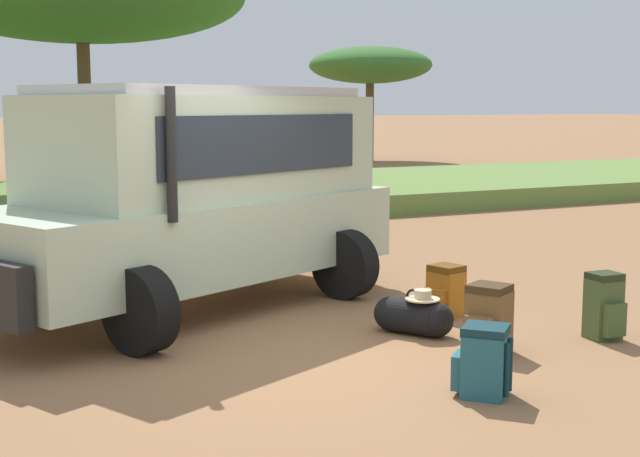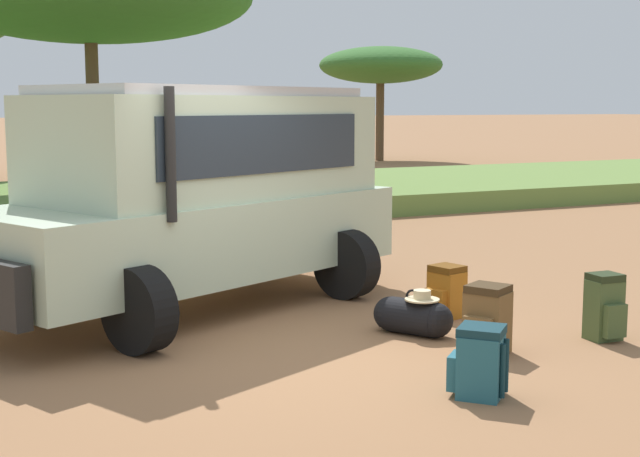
{
  "view_description": "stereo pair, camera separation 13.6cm",
  "coord_description": "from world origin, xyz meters",
  "views": [
    {
      "loc": [
        -3.36,
        -7.16,
        2.25
      ],
      "look_at": [
        0.69,
        0.83,
        1.0
      ],
      "focal_mm": 50.0,
      "sensor_mm": 36.0,
      "label": 1
    },
    {
      "loc": [
        -3.24,
        -7.22,
        2.25
      ],
      "look_at": [
        0.69,
        0.83,
        1.0
      ],
      "focal_mm": 50.0,
      "sensor_mm": 36.0,
      "label": 2
    }
  ],
  "objects": [
    {
      "name": "duffel_bag_low_black_case",
      "position": [
        1.34,
        0.07,
        0.18
      ],
      "size": [
        0.59,
        0.78,
        0.46
      ],
      "color": "black",
      "rests_on": "ground_plane"
    },
    {
      "name": "ground_plane",
      "position": [
        0.0,
        0.0,
        0.0
      ],
      "size": [
        320.0,
        320.0,
        0.0
      ],
      "primitive_type": "plane",
      "color": "#936642"
    },
    {
      "name": "safari_vehicle",
      "position": [
        -0.16,
        2.14,
        1.29
      ],
      "size": [
        5.37,
        3.85,
        2.44
      ],
      "color": "#B2C6A8",
      "rests_on": "ground_plane"
    },
    {
      "name": "acacia_tree_distant_right",
      "position": [
        14.82,
        24.26,
        3.81
      ],
      "size": [
        4.84,
        5.25,
        4.56
      ],
      "color": "brown",
      "rests_on": "ground_plane"
    },
    {
      "name": "grass_bank",
      "position": [
        0.0,
        11.57,
        0.22
      ],
      "size": [
        120.0,
        7.0,
        0.44
      ],
      "color": "olive",
      "rests_on": "ground_plane"
    },
    {
      "name": "backpack_cluster_center",
      "position": [
        2.88,
        -0.91,
        0.31
      ],
      "size": [
        0.32,
        0.38,
        0.65
      ],
      "color": "#42562D",
      "rests_on": "ground_plane"
    },
    {
      "name": "backpack_outermost",
      "position": [
        1.59,
        -0.79,
        0.31
      ],
      "size": [
        0.49,
        0.46,
        0.63
      ],
      "color": "brown",
      "rests_on": "ground_plane"
    },
    {
      "name": "backpack_beside_front_wheel",
      "position": [
        0.79,
        -1.77,
        0.27
      ],
      "size": [
        0.49,
        0.5,
        0.56
      ],
      "color": "#235B6B",
      "rests_on": "ground_plane"
    },
    {
      "name": "backpack_near_rear_wheel",
      "position": [
        2.04,
        0.54,
        0.27
      ],
      "size": [
        0.43,
        0.39,
        0.56
      ],
      "color": "#B26619",
      "rests_on": "ground_plane"
    }
  ]
}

